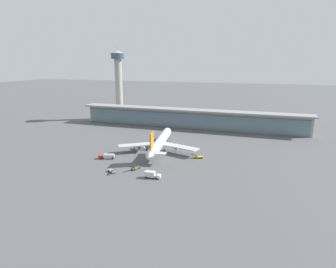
# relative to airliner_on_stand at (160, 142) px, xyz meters

# --- Properties ---
(ground_plane) EXTENTS (1200.00, 1200.00, 0.00)m
(ground_plane) POSITION_rel_airliner_on_stand_xyz_m (1.11, -6.24, -5.21)
(ground_plane) COLOR #515154
(airliner_on_stand) EXTENTS (47.21, 62.01, 16.55)m
(airliner_on_stand) POSITION_rel_airliner_on_stand_xyz_m (0.00, 0.00, 0.00)
(airliner_on_stand) COLOR white
(airliner_on_stand) RESTS_ON ground
(service_truck_near_nose_red) EXTENTS (8.88, 4.70, 2.95)m
(service_truck_near_nose_red) POSITION_rel_airliner_on_stand_xyz_m (-22.37, -22.74, -3.51)
(service_truck_near_nose_red) COLOR #B21E1E
(service_truck_near_nose_red) RESTS_ON ground
(service_truck_under_wing_white) EXTENTS (7.93, 7.39, 2.95)m
(service_truck_under_wing_white) POSITION_rel_airliner_on_stand_xyz_m (-13.22, -2.14, -3.51)
(service_truck_under_wing_white) COLOR silver
(service_truck_under_wing_white) RESTS_ON ground
(service_truck_mid_apron_yellow) EXTENTS (6.89, 3.34, 2.70)m
(service_truck_mid_apron_yellow) POSITION_rel_airliner_on_stand_xyz_m (24.62, -6.03, -4.40)
(service_truck_mid_apron_yellow) COLOR yellow
(service_truck_mid_apron_yellow) RESTS_ON ground
(service_truck_by_tail_olive) EXTENTS (3.42, 6.88, 2.70)m
(service_truck_by_tail_olive) POSITION_rel_airliner_on_stand_xyz_m (-1.08, -32.67, -4.40)
(service_truck_by_tail_olive) COLOR olive
(service_truck_by_tail_olive) RESTS_ON ground
(service_truck_on_taxiway_white) EXTENTS (7.43, 2.80, 3.10)m
(service_truck_on_taxiway_white) POSITION_rel_airliner_on_stand_xyz_m (10.57, -40.19, -3.52)
(service_truck_on_taxiway_white) COLOR silver
(service_truck_on_taxiway_white) RESTS_ON ground
(service_truck_at_far_stand_grey) EXTENTS (6.21, 5.23, 2.70)m
(service_truck_at_far_stand_grey) POSITION_rel_airliner_on_stand_xyz_m (-10.15, -39.94, -4.40)
(service_truck_at_far_stand_grey) COLOR gray
(service_truck_at_far_stand_grey) RESTS_ON ground
(terminal_building) EXTENTS (183.60, 12.80, 15.20)m
(terminal_building) POSITION_rel_airliner_on_stand_xyz_m (1.11, 67.05, 2.65)
(terminal_building) COLOR #9E998E
(terminal_building) RESTS_ON ground
(control_tower) EXTENTS (12.00, 12.00, 66.63)m
(control_tower) POSITION_rel_airliner_on_stand_xyz_m (-71.13, 85.78, 31.20)
(control_tower) COLOR #9E998E
(control_tower) RESTS_ON ground
(safety_cone_alpha) EXTENTS (0.62, 0.62, 0.70)m
(safety_cone_alpha) POSITION_rel_airliner_on_stand_xyz_m (-18.08, -20.41, -4.90)
(safety_cone_alpha) COLOR orange
(safety_cone_alpha) RESTS_ON ground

